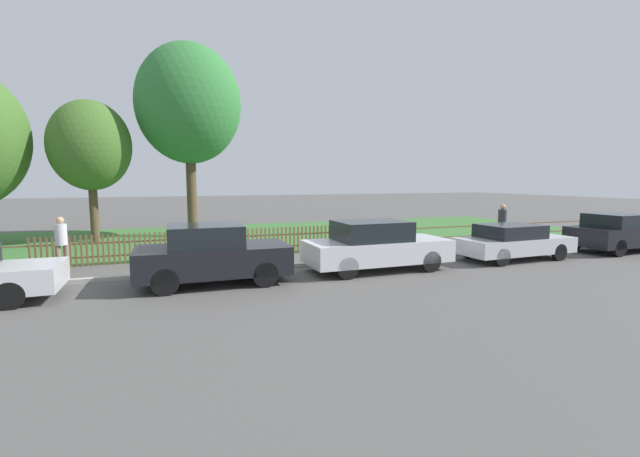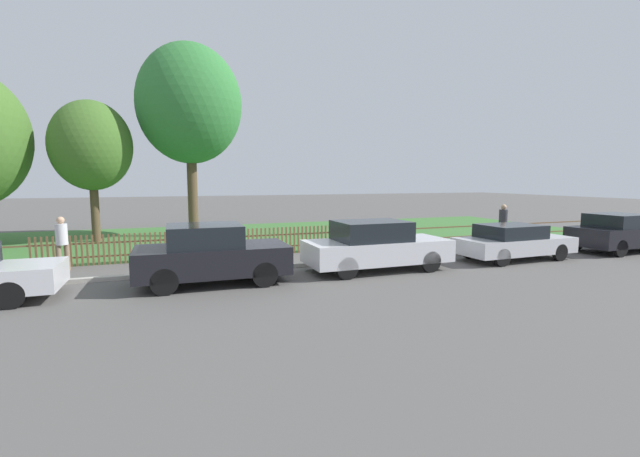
{
  "view_description": "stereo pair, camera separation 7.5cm",
  "coord_description": "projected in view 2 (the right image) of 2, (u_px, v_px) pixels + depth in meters",
  "views": [
    {
      "loc": [
        -2.27,
        -12.64,
        2.77
      ],
      "look_at": [
        2.7,
        0.9,
        1.1
      ],
      "focal_mm": 24.0,
      "sensor_mm": 36.0,
      "label": 1
    },
    {
      "loc": [
        -2.2,
        -12.67,
        2.77
      ],
      "look_at": [
        2.7,
        0.9,
        1.1
      ],
      "focal_mm": 24.0,
      "sensor_mm": 36.0,
      "label": 2
    }
  ],
  "objects": [
    {
      "name": "parked_car_navy_estate",
      "position": [
        211.0,
        254.0,
        11.31
      ],
      "size": [
        3.95,
        1.91,
        1.59
      ],
      "rotation": [
        0.0,
        0.0,
        -0.01
      ],
      "color": "black",
      "rests_on": "ground"
    },
    {
      "name": "covered_motorcycle",
      "position": [
        357.0,
        239.0,
        15.2
      ],
      "size": [
        1.85,
        0.85,
        1.05
      ],
      "rotation": [
        0.0,
        0.0,
        -0.05
      ],
      "color": "black",
      "rests_on": "ground"
    },
    {
      "name": "parked_car_grey_coupe",
      "position": [
        619.0,
        232.0,
        16.36
      ],
      "size": [
        3.96,
        1.95,
        1.46
      ],
      "rotation": [
        0.0,
        0.0,
        0.04
      ],
      "color": "black",
      "rests_on": "ground"
    },
    {
      "name": "tree_mid_park",
      "position": [
        190.0,
        105.0,
        20.15
      ],
      "size": [
        4.84,
        4.84,
        9.08
      ],
      "color": "brown",
      "rests_on": "ground"
    },
    {
      "name": "grass_strip",
      "position": [
        216.0,
        237.0,
        20.4
      ],
      "size": [
        38.12,
        10.91,
        0.01
      ],
      "primitive_type": "cube",
      "color": "#3D7033",
      "rests_on": "ground"
    },
    {
      "name": "pedestrian_near_fence",
      "position": [
        62.0,
        240.0,
        12.87
      ],
      "size": [
        0.46,
        0.46,
        1.65
      ],
      "rotation": [
        0.0,
        0.0,
        0.55
      ],
      "color": "#7F6B51",
      "rests_on": "ground"
    },
    {
      "name": "tree_behind_motorcycle",
      "position": [
        91.0,
        146.0,
        18.55
      ],
      "size": [
        3.37,
        3.37,
        6.15
      ],
      "color": "brown",
      "rests_on": "ground"
    },
    {
      "name": "pedestrian_by_lamp",
      "position": [
        503.0,
        222.0,
        18.17
      ],
      "size": [
        0.48,
        0.48,
        1.71
      ],
      "rotation": [
        0.0,
        0.0,
        0.67
      ],
      "color": "black",
      "rests_on": "ground"
    },
    {
      "name": "parked_car_red_compact",
      "position": [
        376.0,
        246.0,
        12.97
      ],
      "size": [
        4.41,
        1.81,
        1.52
      ],
      "rotation": [
        0.0,
        0.0,
        0.01
      ],
      "color": "silver",
      "rests_on": "ground"
    },
    {
      "name": "kerb_stone",
      "position": [
        246.0,
        269.0,
        12.98
      ],
      "size": [
        38.12,
        0.2,
        0.12
      ],
      "primitive_type": "cube",
      "color": "#B2ADA3",
      "rests_on": "ground"
    },
    {
      "name": "ground_plane",
      "position": [
        246.0,
        271.0,
        12.9
      ],
      "size": [
        120.0,
        120.0,
        0.0
      ],
      "primitive_type": "plane",
      "color": "#565451"
    },
    {
      "name": "parked_car_white_van",
      "position": [
        513.0,
        242.0,
        14.69
      ],
      "size": [
        4.15,
        1.81,
        1.23
      ],
      "rotation": [
        0.0,
        0.0,
        0.03
      ],
      "color": "#BCBCC1",
      "rests_on": "ground"
    },
    {
      "name": "park_fence",
      "position": [
        233.0,
        243.0,
        15.25
      ],
      "size": [
        38.12,
        0.05,
        1.0
      ],
      "color": "brown",
      "rests_on": "ground"
    }
  ]
}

